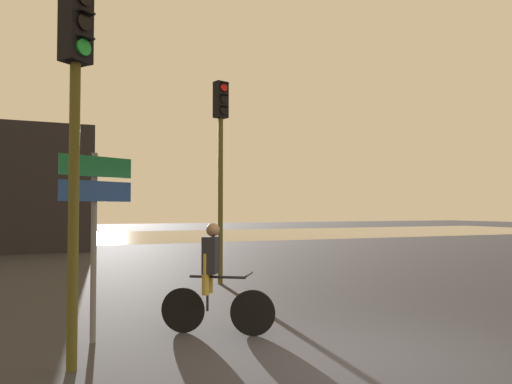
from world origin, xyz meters
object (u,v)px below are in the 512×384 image
(traffic_light_near_left, at_px, (75,101))
(cyclist, at_px, (213,278))
(direction_sign_post, at_px, (95,211))
(traffic_light_center, at_px, (221,144))

(traffic_light_near_left, distance_m, cyclist, 3.15)
(direction_sign_post, relative_size, cyclist, 1.60)
(traffic_light_center, distance_m, cyclist, 5.58)
(traffic_light_near_left, relative_size, direction_sign_post, 1.70)
(traffic_light_near_left, xyz_separation_m, direction_sign_post, (0.34, 1.13, -1.27))
(traffic_light_center, height_order, cyclist, traffic_light_center)
(traffic_light_center, relative_size, cyclist, 3.08)
(traffic_light_center, relative_size, direction_sign_post, 1.92)
(traffic_light_center, distance_m, traffic_light_near_left, 6.70)
(traffic_light_near_left, height_order, cyclist, traffic_light_near_left)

